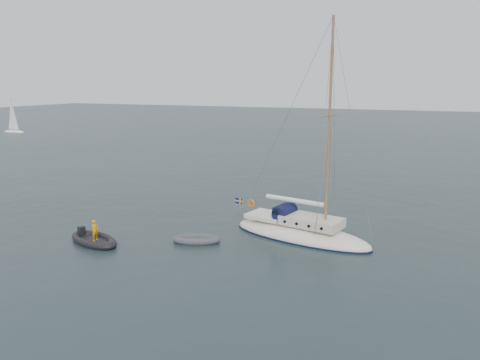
% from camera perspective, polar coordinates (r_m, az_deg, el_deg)
% --- Properties ---
extents(ground, '(300.00, 300.00, 0.00)m').
position_cam_1_polar(ground, '(30.67, 1.93, -6.79)').
color(ground, black).
rests_on(ground, ground).
extents(sailboat, '(9.92, 2.97, 14.13)m').
position_cam_1_polar(sailboat, '(30.15, 7.47, -5.09)').
color(sailboat, white).
rests_on(sailboat, ground).
extents(dinghy, '(3.01, 1.36, 0.43)m').
position_cam_1_polar(dinghy, '(29.50, -5.31, -7.22)').
color(dinghy, '#4F4F54').
rests_on(dinghy, ground).
extents(rib, '(4.04, 1.84, 1.54)m').
position_cam_1_polar(rib, '(30.62, -17.42, -6.90)').
color(rib, black).
rests_on(rib, ground).
extents(distant_yacht_a, '(5.34, 2.85, 7.07)m').
position_cam_1_polar(distant_yacht_a, '(103.70, -25.98, 6.92)').
color(distant_yacht_a, white).
rests_on(distant_yacht_a, ground).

